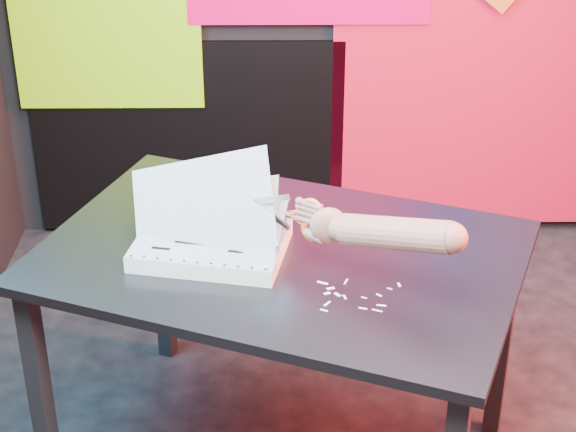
{
  "coord_description": "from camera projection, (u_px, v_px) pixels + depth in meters",
  "views": [
    {
      "loc": [
        -0.36,
        -2.24,
        2.09
      ],
      "look_at": [
        -0.34,
        0.01,
        0.87
      ],
      "focal_mm": 60.0,
      "sensor_mm": 36.0,
      "label": 1
    }
  ],
  "objects": [
    {
      "name": "paper_clippings",
      "position": [
        350.0,
        295.0,
        2.44
      ],
      "size": [
        0.22,
        0.15,
        0.0
      ],
      "color": "silver",
      "rests_on": "work_table"
    },
    {
      "name": "backdrop",
      "position": [
        387.0,
        21.0,
        3.8
      ],
      "size": [
        2.88,
        0.05,
        2.08
      ],
      "color": "red",
      "rests_on": "ground"
    },
    {
      "name": "room",
      "position": [
        430.0,
        43.0,
        2.32
      ],
      "size": [
        3.01,
        3.01,
        2.71
      ],
      "color": "black",
      "rests_on": "ground"
    },
    {
      "name": "scissors",
      "position": [
        307.0,
        219.0,
        2.48
      ],
      "size": [
        0.18,
        0.13,
        0.13
      ],
      "rotation": [
        0.0,
        0.0,
        -0.61
      ],
      "color": "#BBBBBB",
      "rests_on": "printout_stack"
    },
    {
      "name": "hand_forearm",
      "position": [
        384.0,
        232.0,
        2.35
      ],
      "size": [
        0.39,
        0.29,
        0.16
      ],
      "rotation": [
        0.0,
        0.0,
        -0.61
      ],
      "color": "#975E48",
      "rests_on": "work_table"
    },
    {
      "name": "printout_stack",
      "position": [
        211.0,
        243.0,
        2.61
      ],
      "size": [
        0.45,
        0.36,
        0.3
      ],
      "rotation": [
        0.0,
        0.0,
        -0.2
      ],
      "color": "white",
      "rests_on": "work_table"
    },
    {
      "name": "work_table",
      "position": [
        281.0,
        277.0,
        2.67
      ],
      "size": [
        1.51,
        1.27,
        0.75
      ],
      "rotation": [
        0.0,
        0.0,
        -0.37
      ],
      "color": "#272727",
      "rests_on": "ground"
    }
  ]
}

